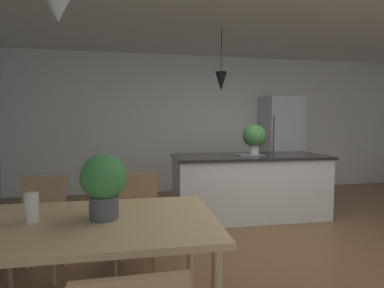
{
  "coord_description": "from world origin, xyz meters",
  "views": [
    {
      "loc": [
        -1.55,
        -2.67,
        1.35
      ],
      "look_at": [
        -1.06,
        0.09,
        1.16
      ],
      "focal_mm": 27.8,
      "sensor_mm": 36.0,
      "label": 1
    }
  ],
  "objects": [
    {
      "name": "dining_table",
      "position": [
        -2.01,
        -0.74,
        0.68
      ],
      "size": [
        1.89,
        1.02,
        0.74
      ],
      "color": "tan",
      "rests_on": "ground_plane"
    },
    {
      "name": "vase_on_dining_table",
      "position": [
        -2.22,
        -0.7,
        0.83
      ],
      "size": [
        0.08,
        0.08,
        0.18
      ],
      "color": "silver",
      "rests_on": "dining_table"
    },
    {
      "name": "chair_far_left",
      "position": [
        -2.44,
        0.14,
        0.47
      ],
      "size": [
        0.41,
        0.41,
        0.87
      ],
      "color": "#A87F56",
      "rests_on": "ground_plane"
    },
    {
      "name": "ground_plane",
      "position": [
        0.0,
        0.0,
        -0.02
      ],
      "size": [
        10.0,
        8.4,
        0.04
      ],
      "primitive_type": "cube",
      "color": "brown"
    },
    {
      "name": "pendant_over_table",
      "position": [
        -2.01,
        -0.79,
        2.06
      ],
      "size": [
        0.24,
        0.24,
        0.76
      ],
      "color": "black"
    },
    {
      "name": "potted_plant_on_island",
      "position": [
        0.09,
        1.41,
        1.16
      ],
      "size": [
        0.33,
        0.33,
        0.45
      ],
      "color": "beige",
      "rests_on": "kitchen_island"
    },
    {
      "name": "potted_plant_on_table",
      "position": [
        -1.78,
        -0.72,
        0.98
      ],
      "size": [
        0.29,
        0.29,
        0.42
      ],
      "color": "#4C4C51",
      "rests_on": "dining_table"
    },
    {
      "name": "pendant_over_island_main",
      "position": [
        -0.41,
        1.41,
        1.95
      ],
      "size": [
        0.16,
        0.16,
        0.89
      ],
      "color": "black"
    },
    {
      "name": "refrigerator",
      "position": [
        1.24,
        2.86,
        0.94
      ],
      "size": [
        0.7,
        0.67,
        1.88
      ],
      "color": "silver",
      "rests_on": "ground_plane"
    },
    {
      "name": "chair_far_right",
      "position": [
        -1.58,
        0.14,
        0.47
      ],
      "size": [
        0.44,
        0.44,
        0.87
      ],
      "color": "#A87F56",
      "rests_on": "ground_plane"
    },
    {
      "name": "kitchen_island",
      "position": [
        0.02,
        1.41,
        0.46
      ],
      "size": [
        2.21,
        0.93,
        0.91
      ],
      "color": "silver",
      "rests_on": "ground_plane"
    },
    {
      "name": "wall_back_kitchen",
      "position": [
        0.0,
        3.26,
        1.35
      ],
      "size": [
        10.0,
        0.12,
        2.7
      ],
      "primitive_type": "cube",
      "color": "white",
      "rests_on": "ground_plane"
    }
  ]
}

